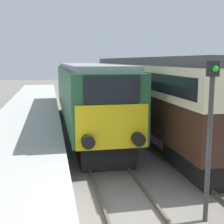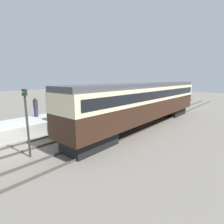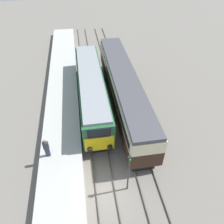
% 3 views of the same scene
% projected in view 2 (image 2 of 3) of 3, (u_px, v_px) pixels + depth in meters
% --- Properties ---
extents(ground_plane, '(120.00, 120.00, 0.00)m').
position_uv_depth(ground_plane, '(17.00, 150.00, 11.29)').
color(ground_plane, slate).
extents(platform_left, '(3.50, 50.00, 0.98)m').
position_uv_depth(platform_left, '(81.00, 116.00, 19.29)').
color(platform_left, '#A8A8A3').
rests_on(platform_left, ground_plane).
extents(rails_near_track, '(1.51, 60.00, 0.14)m').
position_uv_depth(rails_near_track, '(78.00, 131.00, 15.02)').
color(rails_near_track, '#4C4238').
rests_on(rails_near_track, ground_plane).
extents(rails_far_track, '(1.50, 60.00, 0.14)m').
position_uv_depth(rails_far_track, '(108.00, 140.00, 12.86)').
color(rails_far_track, '#4C4238').
rests_on(rails_far_track, ground_plane).
extents(locomotive, '(2.70, 15.74, 3.77)m').
position_uv_depth(locomotive, '(121.00, 101.00, 19.18)').
color(locomotive, black).
rests_on(locomotive, ground_plane).
extents(passenger_carriage, '(2.75, 18.61, 4.11)m').
position_uv_depth(passenger_carriage, '(146.00, 100.00, 16.42)').
color(passenger_carriage, black).
rests_on(passenger_carriage, ground_plane).
extents(person_on_platform, '(0.44, 0.26, 1.86)m').
position_uv_depth(person_on_platform, '(36.00, 107.00, 16.30)').
color(person_on_platform, '#2D334C').
rests_on(person_on_platform, platform_left).
extents(signal_post, '(0.24, 0.28, 3.96)m').
position_uv_depth(signal_post, '(27.00, 118.00, 9.80)').
color(signal_post, '#333333').
rests_on(signal_post, ground_plane).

